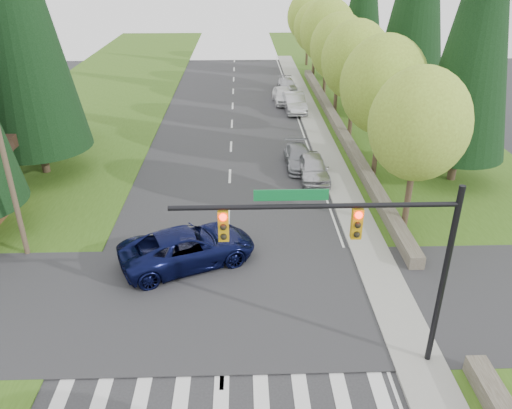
{
  "coord_description": "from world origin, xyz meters",
  "views": [
    {
      "loc": [
        0.77,
        -8.49,
        12.86
      ],
      "look_at": [
        1.39,
        11.38,
        2.8
      ],
      "focal_mm": 35.0,
      "sensor_mm": 36.0,
      "label": 1
    }
  ],
  "objects_px": {
    "parked_car_a": "(313,168)",
    "parked_car_b": "(299,158)",
    "parked_car_c": "(294,102)",
    "suv_navy": "(188,247)",
    "parked_car_e": "(287,85)",
    "parked_car_d": "(283,95)"
  },
  "relations": [
    {
      "from": "parked_car_a",
      "to": "parked_car_b",
      "type": "distance_m",
      "value": 2.17
    },
    {
      "from": "parked_car_b",
      "to": "parked_car_c",
      "type": "distance_m",
      "value": 13.08
    },
    {
      "from": "suv_navy",
      "to": "parked_car_c",
      "type": "height_order",
      "value": "suv_navy"
    },
    {
      "from": "parked_car_a",
      "to": "parked_car_e",
      "type": "bearing_deg",
      "value": 88.28
    },
    {
      "from": "parked_car_c",
      "to": "parked_car_d",
      "type": "distance_m",
      "value": 2.97
    },
    {
      "from": "parked_car_e",
      "to": "parked_car_a",
      "type": "bearing_deg",
      "value": -94.15
    },
    {
      "from": "parked_car_b",
      "to": "parked_car_d",
      "type": "height_order",
      "value": "parked_car_d"
    },
    {
      "from": "parked_car_a",
      "to": "parked_car_d",
      "type": "bearing_deg",
      "value": 90.62
    },
    {
      "from": "parked_car_b",
      "to": "parked_car_d",
      "type": "bearing_deg",
      "value": 88.64
    },
    {
      "from": "parked_car_a",
      "to": "parked_car_e",
      "type": "xyz_separation_m",
      "value": [
        0.33,
        22.58,
        -0.14
      ]
    },
    {
      "from": "parked_car_a",
      "to": "suv_navy",
      "type": "bearing_deg",
      "value": -127.49
    },
    {
      "from": "parked_car_b",
      "to": "parked_car_e",
      "type": "distance_m",
      "value": 20.54
    },
    {
      "from": "parked_car_b",
      "to": "parked_car_c",
      "type": "height_order",
      "value": "parked_car_c"
    },
    {
      "from": "parked_car_c",
      "to": "parked_car_e",
      "type": "bearing_deg",
      "value": 87.44
    },
    {
      "from": "parked_car_e",
      "to": "parked_car_d",
      "type": "bearing_deg",
      "value": -103.14
    },
    {
      "from": "parked_car_b",
      "to": "parked_car_c",
      "type": "xyz_separation_m",
      "value": [
        1.0,
        13.04,
        0.17
      ]
    },
    {
      "from": "suv_navy",
      "to": "parked_car_a",
      "type": "relative_size",
      "value": 1.39
    },
    {
      "from": "parked_car_c",
      "to": "suv_navy",
      "type": "bearing_deg",
      "value": -109.21
    },
    {
      "from": "suv_navy",
      "to": "parked_car_d",
      "type": "xyz_separation_m",
      "value": [
        6.54,
        27.39,
        -0.11
      ]
    },
    {
      "from": "parked_car_b",
      "to": "parked_car_c",
      "type": "bearing_deg",
      "value": 84.98
    },
    {
      "from": "parked_car_d",
      "to": "suv_navy",
      "type": "bearing_deg",
      "value": -106.27
    },
    {
      "from": "parked_car_a",
      "to": "parked_car_c",
      "type": "distance_m",
      "value": 15.11
    }
  ]
}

